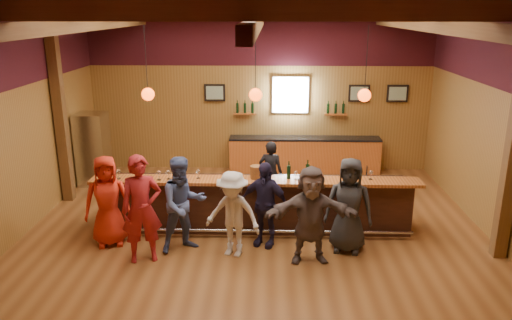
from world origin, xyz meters
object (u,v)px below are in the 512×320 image
Objects in this scene: customer_brown at (311,215)px; customer_dark at (349,205)px; bartender at (271,174)px; customer_denim at (183,204)px; bar_counter at (257,202)px; customer_navy at (264,204)px; customer_redvest at (142,209)px; stainless_fridge at (93,149)px; bottle_a at (289,172)px; customer_orange at (107,201)px; back_bar_cabinet at (304,155)px; customer_white at (233,214)px; ice_bucket at (256,172)px.

customer_brown is 0.99× the size of customer_dark.
customer_denim is at bearing 66.41° from bartender.
customer_navy reaches higher than bar_counter.
customer_redvest is 0.77m from customer_denim.
customer_denim is 2.95m from customer_dark.
bartender reaches higher than bar_counter.
customer_redvest is 2.88m from customer_brown.
bottle_a is (4.74, -2.71, 0.35)m from stainless_fridge.
customer_dark is (1.67, -1.00, 0.35)m from bar_counter.
bartender is (-0.68, 2.57, -0.12)m from customer_brown.
customer_orange is 0.99× the size of customer_brown.
stainless_fridge is (-5.30, -1.12, 0.42)m from back_bar_cabinet.
customer_denim is 1.12× the size of customer_white.
bottle_a is (0.45, 0.56, 0.44)m from customer_navy.
customer_denim is (-2.46, -4.63, 0.40)m from back_bar_cabinet.
customer_navy is (2.88, 0.04, -0.05)m from customer_orange.
bartender is 4.24× the size of bottle_a.
customer_dark is at bearing 134.52° from bartender.
stainless_fridge is 6.74m from customer_dark.
back_bar_cabinet is 11.50× the size of bottle_a.
customer_redvest is at bearing 61.66° from bartender.
customer_dark reaches higher than bartender.
customer_denim is (-1.28, -1.06, 0.36)m from bar_counter.
stainless_fridge is at bearing 138.53° from customer_brown.
back_bar_cabinet is 16.38× the size of ice_bucket.
bartender is (0.66, 2.40, -0.04)m from customer_white.
customer_white is 6.40× the size of ice_bucket.
bar_counter is 3.62× the size of customer_dark.
customer_navy is at bearing -103.01° from back_bar_cabinet.
customer_navy is at bearing -128.73° from bottle_a.
customer_dark is (4.38, -0.13, 0.02)m from customer_orange.
bartender is at bearing 100.67° from customer_brown.
bar_counter is 4.27× the size of bartender.
bartender is (-1.39, 2.15, -0.13)m from customer_dark.
stainless_fridge reaches higher than back_bar_cabinet.
stainless_fridge is 1.15× the size of customer_white.
customer_navy is 1.09× the size of bartender.
stainless_fridge is 1.22× the size of bartender.
customer_dark reaches higher than customer_brown.
customer_navy is at bearing -78.58° from bar_counter.
ice_bucket is (2.70, 0.62, 0.38)m from customer_orange.
customer_redvest is at bearing -60.78° from stainless_fridge.
customer_redvest is 1.21× the size of customer_white.
customer_orange is (1.41, -3.32, -0.05)m from stainless_fridge.
ice_bucket is (1.27, 0.81, 0.35)m from customer_denim.
customer_redvest is at bearing -147.48° from ice_bucket.
bar_counter is at bearing 119.87° from customer_brown.
customer_redvest reaches higher than ice_bucket.
customer_navy is 4.62× the size of bottle_a.
customer_orange is at bearing 126.18° from customer_redvest.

